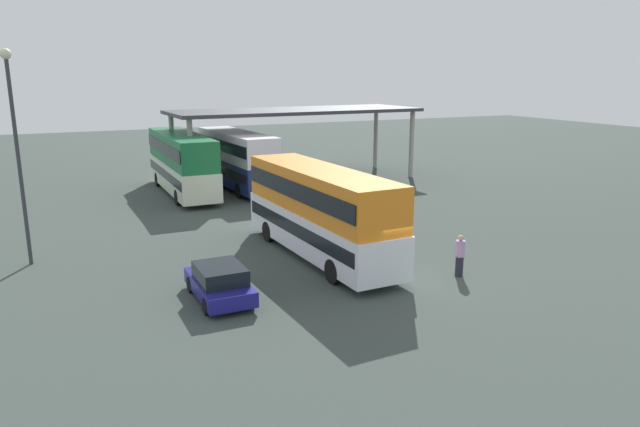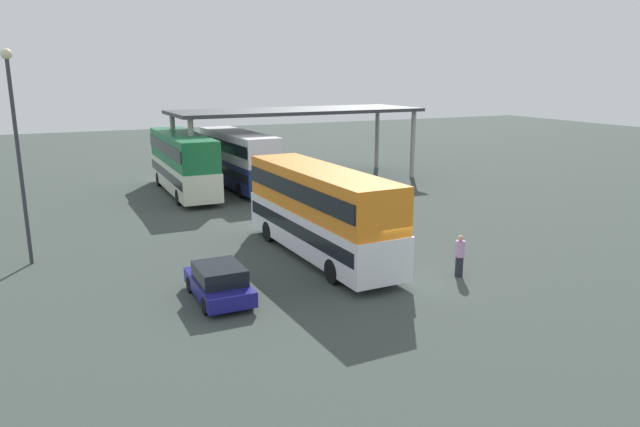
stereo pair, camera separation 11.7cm
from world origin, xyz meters
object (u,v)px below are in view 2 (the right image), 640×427
object	(u,v)px
double_decker_main	(320,209)
lamppost_tall	(16,135)
parked_hatchback	(219,282)
double_decker_mid_row	(238,158)
double_decker_near_canopy	(183,161)
pedestrian_waiting	(460,256)

from	to	relation	value
double_decker_main	lamppost_tall	world-z (taller)	lamppost_tall
parked_hatchback	double_decker_mid_row	bearing A→B (deg)	-19.45
parked_hatchback	double_decker_near_canopy	size ratio (longest dim) A/B	0.33
parked_hatchback	double_decker_near_canopy	distance (m)	20.17
lamppost_tall	double_decker_mid_row	bearing A→B (deg)	43.65
double_decker_main	double_decker_mid_row	bearing A→B (deg)	-7.17
double_decker_mid_row	lamppost_tall	xyz separation A→B (m)	(-13.24, -12.63, 3.37)
parked_hatchback	double_decker_near_canopy	xyz separation A→B (m)	(2.92, 19.90, 1.58)
double_decker_near_canopy	lamppost_tall	world-z (taller)	lamppost_tall
parked_hatchback	lamppost_tall	world-z (taller)	lamppost_tall
double_decker_near_canopy	parked_hatchback	bearing A→B (deg)	171.43
double_decker_main	double_decker_mid_row	world-z (taller)	double_decker_mid_row
double_decker_main	double_decker_near_canopy	distance (m)	16.94
parked_hatchback	pedestrian_waiting	xyz separation A→B (m)	(9.55, -1.64, 0.20)
double_decker_near_canopy	double_decker_mid_row	distance (m)	3.97
parked_hatchback	pedestrian_waiting	world-z (taller)	pedestrian_waiting
parked_hatchback	double_decker_mid_row	distance (m)	21.31
double_decker_near_canopy	double_decker_mid_row	world-z (taller)	double_decker_near_canopy
double_decker_main	double_decker_mid_row	size ratio (longest dim) A/B	1.04
pedestrian_waiting	parked_hatchback	bearing A→B (deg)	179.42
lamppost_tall	pedestrian_waiting	bearing A→B (deg)	-29.81
lamppost_tall	pedestrian_waiting	world-z (taller)	lamppost_tall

